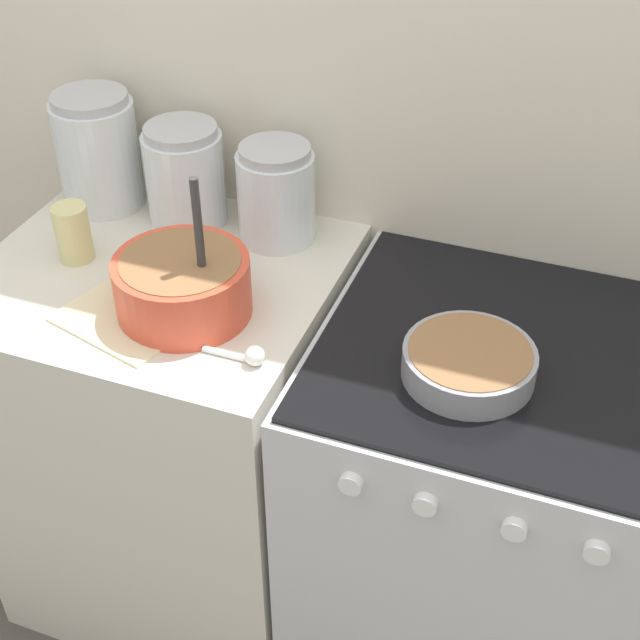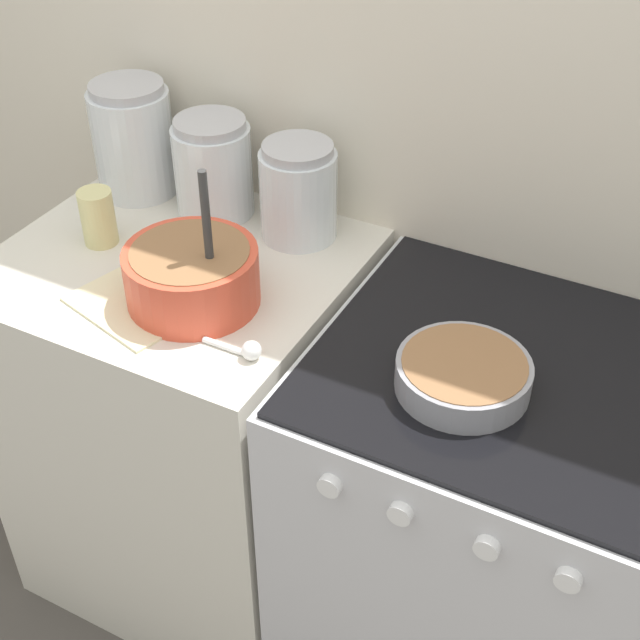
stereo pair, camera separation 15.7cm
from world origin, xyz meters
TOP-DOWN VIEW (x-y plane):
  - wall_back at (0.00, 0.66)m, footprint 4.45×0.05m
  - countertop_cabinet at (-0.36, 0.32)m, footprint 0.71×0.64m
  - stove at (0.37, 0.32)m, footprint 0.71×0.65m
  - mixing_bowl at (-0.23, 0.22)m, footprint 0.25×0.25m
  - baking_pan at (0.31, 0.23)m, footprint 0.23×0.23m
  - storage_jar_left at (-0.59, 0.53)m, footprint 0.18×0.18m
  - storage_jar_middle at (-0.38, 0.53)m, footprint 0.17×0.17m
  - storage_jar_right at (-0.17, 0.53)m, footprint 0.16×0.16m
  - tin_can at (-0.53, 0.31)m, footprint 0.07×0.07m
  - recipe_page at (-0.32, 0.17)m, footprint 0.29×0.26m
  - measuring_spoon at (-0.06, 0.13)m, footprint 0.12×0.04m

SIDE VIEW (x-z plane):
  - stove at x=0.37m, z-range 0.00..0.94m
  - countertop_cabinet at x=-0.36m, z-range 0.00..0.94m
  - recipe_page at x=-0.32m, z-range 0.94..0.94m
  - measuring_spoon at x=-0.06m, z-range 0.94..0.97m
  - baking_pan at x=0.31m, z-range 0.94..1.00m
  - tin_can at x=-0.53m, z-range 0.94..1.06m
  - mixing_bowl at x=-0.23m, z-range 0.86..1.15m
  - storage_jar_right at x=-0.17m, z-range 0.92..1.13m
  - storage_jar_middle at x=-0.38m, z-range 0.92..1.14m
  - storage_jar_left at x=-0.59m, z-range 0.92..1.17m
  - wall_back at x=0.00m, z-range 0.00..2.40m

